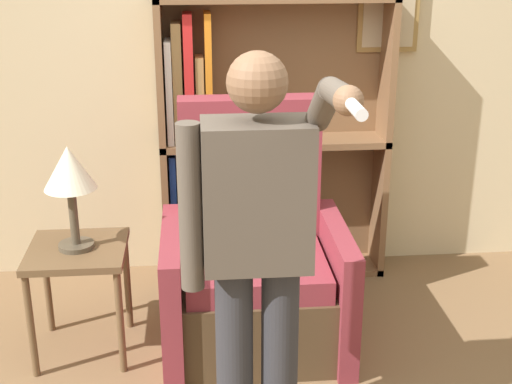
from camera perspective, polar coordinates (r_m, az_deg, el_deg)
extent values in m
cube|color=beige|center=(4.37, -1.75, 11.28)|extent=(8.00, 0.06, 2.80)
cube|color=olive|center=(4.43, 10.56, 14.48)|extent=(0.37, 0.04, 0.55)
cube|color=tan|center=(4.41, 10.64, 14.45)|extent=(0.31, 0.01, 0.49)
cube|color=brown|center=(4.31, -7.40, 3.74)|extent=(0.04, 0.28, 1.74)
cube|color=brown|center=(4.46, 10.14, 4.15)|extent=(0.04, 0.28, 1.74)
cube|color=brown|center=(4.46, 1.32, 4.48)|extent=(1.38, 0.01, 1.74)
cube|color=brown|center=(4.64, 1.42, -6.12)|extent=(1.38, 0.28, 0.04)
cube|color=brown|center=(4.33, 1.52, 4.00)|extent=(1.38, 0.28, 0.04)
cube|color=#1E47B2|center=(4.45, -6.52, -1.69)|extent=(0.04, 0.20, 0.78)
cube|color=white|center=(4.48, -5.78, -2.78)|extent=(0.05, 0.22, 0.59)
cube|color=#BC4C56|center=(4.45, -5.13, -1.80)|extent=(0.04, 0.16, 0.75)
cube|color=purple|center=(4.46, -4.52, -2.07)|extent=(0.03, 0.22, 0.70)
cube|color=#1E47B2|center=(4.48, -4.00, -2.54)|extent=(0.04, 0.16, 0.62)
cube|color=white|center=(4.22, -6.93, 7.94)|extent=(0.04, 0.21, 0.60)
cube|color=#9E7A47|center=(4.21, -6.28, 8.61)|extent=(0.05, 0.17, 0.70)
cube|color=red|center=(4.21, -5.38, 8.99)|extent=(0.05, 0.18, 0.75)
cube|color=#9E7A47|center=(4.23, -4.49, 7.39)|extent=(0.05, 0.15, 0.51)
cube|color=orange|center=(4.21, -3.82, 9.05)|extent=(0.04, 0.20, 0.76)
cube|color=#4C3823|center=(3.79, -0.07, -9.47)|extent=(0.75, 0.72, 0.40)
cube|color=maroon|center=(3.64, -0.02, -6.20)|extent=(0.71, 0.60, 0.12)
cube|color=maroon|center=(3.86, -0.49, -0.18)|extent=(0.75, 0.16, 1.07)
cube|color=maroon|center=(3.72, -6.63, -7.97)|extent=(0.10, 0.80, 0.66)
cube|color=maroon|center=(3.79, 6.37, -7.43)|extent=(0.10, 0.80, 0.66)
cylinder|color=#2D2D33|center=(2.96, -1.72, -13.52)|extent=(0.15, 0.15, 0.88)
cylinder|color=#2D2D33|center=(2.97, 1.89, -13.34)|extent=(0.15, 0.15, 0.88)
cube|color=#51473D|center=(2.63, 0.10, -0.26)|extent=(0.41, 0.24, 0.56)
sphere|color=brown|center=(2.52, 0.11, 8.78)|extent=(0.22, 0.22, 0.22)
cylinder|color=#51473D|center=(2.64, -5.27, -1.32)|extent=(0.09, 0.09, 0.65)
cylinder|color=#51473D|center=(2.45, 5.45, 6.91)|extent=(0.09, 0.28, 0.23)
cylinder|color=#51473D|center=(2.19, 6.67, 7.75)|extent=(0.08, 0.27, 0.10)
sphere|color=brown|center=(2.07, 7.40, 7.26)|extent=(0.09, 0.09, 0.09)
cylinder|color=white|center=(1.98, 7.98, 6.63)|extent=(0.04, 0.15, 0.04)
cube|color=brown|center=(3.69, -14.13, -4.59)|extent=(0.49, 0.49, 0.04)
cylinder|color=brown|center=(3.68, -17.56, -10.23)|extent=(0.04, 0.04, 0.55)
cylinder|color=brown|center=(3.61, -10.80, -10.21)|extent=(0.04, 0.04, 0.55)
cylinder|color=brown|center=(4.05, -16.36, -7.16)|extent=(0.04, 0.04, 0.55)
cylinder|color=brown|center=(3.98, -10.26, -7.08)|extent=(0.04, 0.04, 0.55)
cylinder|color=#4C4233|center=(3.68, -14.17, -4.16)|extent=(0.18, 0.18, 0.02)
cylinder|color=#4C4233|center=(3.62, -14.39, -1.88)|extent=(0.04, 0.04, 0.29)
cone|color=beige|center=(3.53, -14.74, 1.91)|extent=(0.25, 0.25, 0.21)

